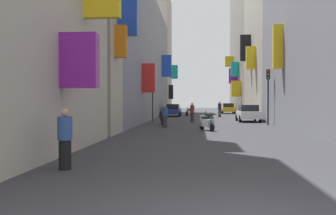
% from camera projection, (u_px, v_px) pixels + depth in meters
% --- Properties ---
extents(ground_plane, '(140.00, 140.00, 0.00)m').
position_uv_depth(ground_plane, '(204.00, 120.00, 35.36)').
color(ground_plane, '#38383D').
extents(building_left_mid_c, '(7.19, 34.07, 12.57)m').
position_uv_depth(building_left_mid_c, '(126.00, 58.00, 39.05)').
color(building_left_mid_c, gray).
rests_on(building_left_mid_c, ground).
extents(building_left_far, '(7.17, 9.77, 18.50)m').
position_uv_depth(building_left_far, '(151.00, 55.00, 60.86)').
color(building_left_far, '#B2A899').
rests_on(building_left_far, ground).
extents(building_right_mid_a, '(7.10, 12.65, 14.48)m').
position_uv_depth(building_right_mid_a, '(281.00, 49.00, 39.02)').
color(building_right_mid_a, '#B2A899').
rests_on(building_right_mid_a, ground).
extents(building_right_mid_b, '(7.29, 19.29, 20.13)m').
position_uv_depth(building_right_mid_b, '(257.00, 44.00, 54.90)').
color(building_right_mid_b, gray).
rests_on(building_right_mid_b, ground).
extents(parked_car_blue, '(1.97, 4.10, 1.46)m').
position_uv_depth(parked_car_blue, '(173.00, 110.00, 45.31)').
color(parked_car_blue, navy).
rests_on(parked_car_blue, ground).
extents(parked_car_white, '(1.86, 4.23, 1.48)m').
position_uv_depth(parked_car_white, '(248.00, 113.00, 33.19)').
color(parked_car_white, white).
rests_on(parked_car_white, ground).
extents(parked_car_yellow, '(1.90, 4.45, 1.51)m').
position_uv_depth(parked_car_yellow, '(228.00, 108.00, 55.75)').
color(parked_car_yellow, gold).
rests_on(parked_car_yellow, ground).
extents(scooter_white, '(0.82, 1.84, 1.13)m').
position_uv_depth(scooter_white, '(189.00, 112.00, 48.07)').
color(scooter_white, silver).
rests_on(scooter_white, ground).
extents(scooter_green, '(0.80, 1.68, 1.13)m').
position_uv_depth(scooter_green, '(208.00, 119.00, 27.61)').
color(scooter_green, '#287F3D').
rests_on(scooter_green, ground).
extents(scooter_silver, '(0.86, 1.84, 1.13)m').
position_uv_depth(scooter_silver, '(207.00, 123.00, 22.98)').
color(scooter_silver, '#ADADB2').
rests_on(scooter_silver, ground).
extents(scooter_blue, '(0.62, 1.79, 1.13)m').
position_uv_depth(scooter_blue, '(179.00, 110.00, 55.78)').
color(scooter_blue, '#2D4CAD').
rests_on(scooter_blue, ground).
extents(scooter_black, '(0.65, 1.78, 1.13)m').
position_uv_depth(scooter_black, '(163.00, 118.00, 29.23)').
color(scooter_black, black).
rests_on(scooter_black, ground).
extents(pedestrian_crossing, '(0.43, 0.43, 1.66)m').
position_uv_depth(pedestrian_crossing, '(192.00, 112.00, 32.52)').
color(pedestrian_crossing, '#353535').
rests_on(pedestrian_crossing, ground).
extents(pedestrian_near_left, '(0.44, 0.44, 1.58)m').
position_uv_depth(pedestrian_near_left, '(165.00, 116.00, 25.53)').
color(pedestrian_near_left, '#3B3B3B').
rests_on(pedestrian_near_left, ground).
extents(pedestrian_near_right, '(0.40, 0.40, 1.80)m').
position_uv_depth(pedestrian_near_right, '(220.00, 109.00, 42.55)').
color(pedestrian_near_right, '#3D3D3D').
rests_on(pedestrian_near_right, ground).
extents(pedestrian_mid_street, '(0.54, 0.54, 1.59)m').
position_uv_depth(pedestrian_mid_street, '(65.00, 139.00, 9.79)').
color(pedestrian_mid_street, black).
rests_on(pedestrian_mid_street, ground).
extents(traffic_light_near_corner, '(0.26, 0.34, 4.17)m').
position_uv_depth(traffic_light_near_corner, '(268.00, 87.00, 28.17)').
color(traffic_light_near_corner, '#2D2D2D').
rests_on(traffic_light_near_corner, ground).
extents(traffic_light_far_corner, '(0.26, 0.34, 4.70)m').
position_uv_depth(traffic_light_far_corner, '(153.00, 86.00, 33.08)').
color(traffic_light_far_corner, '#2D2D2D').
rests_on(traffic_light_far_corner, ground).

